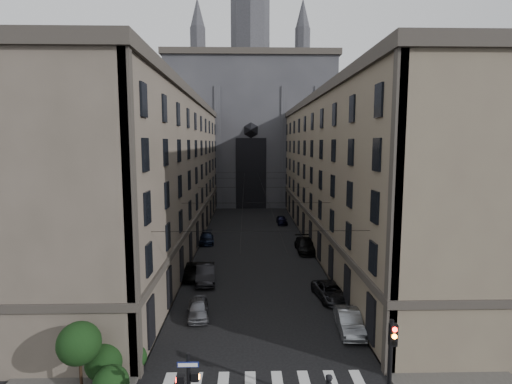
{
  "coord_description": "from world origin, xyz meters",
  "views": [
    {
      "loc": [
        -0.94,
        -14.94,
        13.13
      ],
      "look_at": [
        -0.28,
        11.86,
        9.79
      ],
      "focal_mm": 28.0,
      "sensor_mm": 36.0,
      "label": 1
    }
  ],
  "objects": [
    {
      "name": "car_left_midnear",
      "position": [
        -4.82,
        21.62,
        0.82
      ],
      "size": [
        2.15,
        5.11,
        1.64
      ],
      "primitive_type": "imported",
      "rotation": [
        0.0,
        0.0,
        0.08
      ],
      "color": "black",
      "rests_on": "ground"
    },
    {
      "name": "sidewalk_left",
      "position": [
        -10.5,
        36.0,
        0.07
      ],
      "size": [
        7.0,
        80.0,
        0.15
      ],
      "primitive_type": "cube",
      "color": "#383533",
      "rests_on": "ground"
    },
    {
      "name": "car_right_midfar",
      "position": [
        6.2,
        31.84,
        0.8
      ],
      "size": [
        2.32,
        5.56,
        1.6
      ],
      "primitive_type": "imported",
      "rotation": [
        0.0,
        0.0,
        0.01
      ],
      "color": "black",
      "rests_on": "ground"
    },
    {
      "name": "car_left_far",
      "position": [
        -6.2,
        36.39,
        0.66
      ],
      "size": [
        2.32,
        4.75,
        1.33
      ],
      "primitive_type": "imported",
      "rotation": [
        0.0,
        0.0,
        0.1
      ],
      "color": "black",
      "rests_on": "ground"
    },
    {
      "name": "traffic_light_right",
      "position": [
        5.6,
        1.92,
        3.29
      ],
      "size": [
        0.34,
        0.5,
        5.2
      ],
      "color": "black",
      "rests_on": "ground"
    },
    {
      "name": "sidewalk_right",
      "position": [
        10.5,
        36.0,
        0.07
      ],
      "size": [
        7.0,
        80.0,
        0.15
      ],
      "primitive_type": "cube",
      "color": "#383533",
      "rests_on": "ground"
    },
    {
      "name": "building_right",
      "position": [
        13.44,
        36.0,
        9.34
      ],
      "size": [
        13.6,
        60.6,
        18.85
      ],
      "color": "brown",
      "rests_on": "ground"
    },
    {
      "name": "tram_wires",
      "position": [
        0.0,
        35.63,
        7.25
      ],
      "size": [
        14.0,
        60.0,
        0.43
      ],
      "color": "black",
      "rests_on": "ground"
    },
    {
      "name": "car_right_far",
      "position": [
        4.78,
        48.37,
        0.67
      ],
      "size": [
        1.67,
        3.96,
        1.34
      ],
      "primitive_type": "imported",
      "rotation": [
        0.0,
        0.0,
        0.02
      ],
      "color": "black",
      "rests_on": "ground"
    },
    {
      "name": "shrub_cluster",
      "position": [
        -8.72,
        5.01,
        1.8
      ],
      "size": [
        3.9,
        4.4,
        3.9
      ],
      "color": "black",
      "rests_on": "sidewalk_left"
    },
    {
      "name": "car_left_midfar",
      "position": [
        -6.14,
        22.89,
        0.66
      ],
      "size": [
        2.33,
        4.82,
        1.32
      ],
      "primitive_type": "imported",
      "rotation": [
        0.0,
        0.0,
        0.03
      ],
      "color": "black",
      "rests_on": "ground"
    },
    {
      "name": "car_left_near",
      "position": [
        -4.62,
        14.01,
        0.66
      ],
      "size": [
        1.95,
        4.01,
        1.32
      ],
      "primitive_type": "imported",
      "rotation": [
        0.0,
        0.0,
        0.1
      ],
      "color": "slate",
      "rests_on": "ground"
    },
    {
      "name": "building_left",
      "position": [
        -13.44,
        36.0,
        9.34
      ],
      "size": [
        13.6,
        60.6,
        18.85
      ],
      "color": "#524A3F",
      "rests_on": "ground"
    },
    {
      "name": "car_right_near",
      "position": [
        6.2,
        11.35,
        0.73
      ],
      "size": [
        1.79,
        4.51,
        1.46
      ],
      "primitive_type": "imported",
      "rotation": [
        0.0,
        0.0,
        -0.05
      ],
      "color": "gray",
      "rests_on": "ground"
    },
    {
      "name": "car_right_midnear",
      "position": [
        6.1,
        17.18,
        0.65
      ],
      "size": [
        2.78,
        4.96,
        1.31
      ],
      "primitive_type": "imported",
      "rotation": [
        0.0,
        0.0,
        0.13
      ],
      "color": "black",
      "rests_on": "ground"
    },
    {
      "name": "gothic_tower",
      "position": [
        0.0,
        74.96,
        17.8
      ],
      "size": [
        35.0,
        23.0,
        58.0
      ],
      "color": "#2D2D33",
      "rests_on": "ground"
    }
  ]
}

